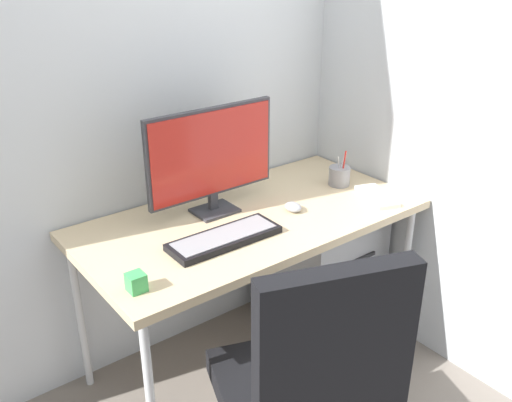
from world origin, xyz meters
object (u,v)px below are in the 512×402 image
keyboard (224,238)px  desk_clamp_accessory (136,282)px  monitor (212,156)px  notebook (377,196)px  mouse (293,207)px  office_chair (310,387)px  pen_holder (339,176)px  filing_cabinet (318,263)px

keyboard → desk_clamp_accessory: 0.43m
monitor → desk_clamp_accessory: bearing=-146.9°
notebook → monitor: bearing=173.6°
desk_clamp_accessory → mouse: bearing=10.1°
keyboard → mouse: mouse is taller
office_chair → keyboard: 0.65m
mouse → pen_holder: 0.36m
filing_cabinet → keyboard: 0.82m
filing_cabinet → notebook: (0.09, -0.26, 0.43)m
filing_cabinet → notebook: notebook is taller
office_chair → filing_cabinet: office_chair is taller
mouse → notebook: mouse is taller
office_chair → monitor: size_ratio=1.79×
monitor → keyboard: monitor is taller
pen_holder → notebook: 0.21m
keyboard → filing_cabinet: bearing=14.3°
filing_cabinet → notebook: size_ratio=2.74×
monitor → mouse: (0.27, -0.20, -0.23)m
filing_cabinet → keyboard: keyboard is taller
monitor → pen_holder: (0.62, -0.12, -0.20)m
keyboard → desk_clamp_accessory: (-0.41, -0.10, 0.02)m
filing_cabinet → mouse: size_ratio=7.89×
keyboard → office_chair: bearing=-99.8°
pen_holder → notebook: (0.02, -0.21, -0.04)m
office_chair → mouse: office_chair is taller
office_chair → keyboard: size_ratio=2.36×
monitor → notebook: bearing=-27.2°
filing_cabinet → monitor: bearing=172.4°
office_chair → monitor: (0.22, 0.85, 0.46)m
filing_cabinet → keyboard: (-0.67, -0.17, 0.43)m
monitor → pen_holder: size_ratio=3.41×
keyboard → notebook: keyboard is taller
mouse → notebook: 0.40m
keyboard → desk_clamp_accessory: desk_clamp_accessory is taller
office_chair → filing_cabinet: 1.11m
desk_clamp_accessory → office_chair: bearing=-58.3°
office_chair → desk_clamp_accessory: office_chair is taller
office_chair → keyboard: office_chair is taller
notebook → keyboard: bearing=-165.6°
monitor → pen_holder: monitor is taller
office_chair → keyboard: (0.10, 0.60, 0.23)m
monitor → pen_holder: 0.66m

